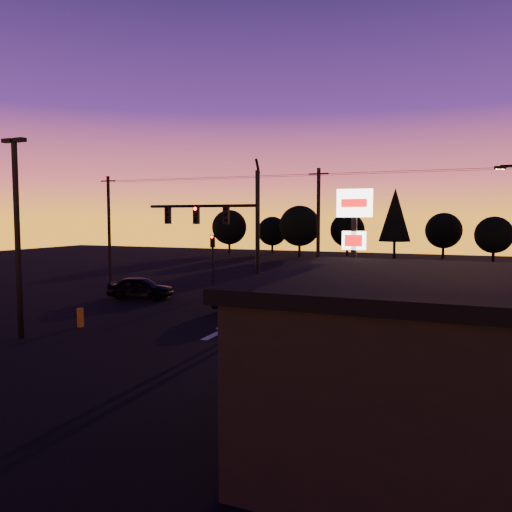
% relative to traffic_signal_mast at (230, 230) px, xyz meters
% --- Properties ---
extents(ground, '(120.00, 120.00, 0.00)m').
position_rel_traffic_signal_mast_xyz_m(ground, '(0.10, -3.99, -4.94)').
color(ground, black).
rests_on(ground, ground).
extents(lane_arrow, '(1.20, 3.10, 0.01)m').
position_rel_traffic_signal_mast_xyz_m(lane_arrow, '(0.60, -2.33, -4.93)').
color(lane_arrow, beige).
rests_on(lane_arrow, ground).
extents(traffic_signal_mast, '(6.79, 0.52, 8.58)m').
position_rel_traffic_signal_mast_xyz_m(traffic_signal_mast, '(0.00, 0.00, 0.00)').
color(traffic_signal_mast, black).
rests_on(traffic_signal_mast, ground).
extents(secondary_signal, '(0.30, 0.31, 4.35)m').
position_rel_traffic_signal_mast_xyz_m(secondary_signal, '(-4.90, 7.49, -2.07)').
color(secondary_signal, black).
rests_on(secondary_signal, ground).
extents(parking_lot_light, '(1.25, 0.30, 9.14)m').
position_rel_traffic_signal_mast_xyz_m(parking_lot_light, '(-7.40, -6.99, 0.33)').
color(parking_lot_light, black).
rests_on(parking_lot_light, ground).
extents(pylon_sign, '(1.50, 0.28, 6.80)m').
position_rel_traffic_signal_mast_xyz_m(pylon_sign, '(7.10, -2.49, -0.02)').
color(pylon_sign, black).
rests_on(pylon_sign, ground).
extents(utility_pole_0, '(1.40, 0.26, 9.00)m').
position_rel_traffic_signal_mast_xyz_m(utility_pole_0, '(-15.90, 10.01, -0.34)').
color(utility_pole_0, black).
rests_on(utility_pole_0, ground).
extents(utility_pole_1, '(1.40, 0.26, 9.00)m').
position_rel_traffic_signal_mast_xyz_m(utility_pole_1, '(2.10, 10.01, -0.34)').
color(utility_pole_1, black).
rests_on(utility_pole_1, ground).
extents(power_wires, '(36.00, 1.22, 0.07)m').
position_rel_traffic_signal_mast_xyz_m(power_wires, '(2.10, 10.01, 3.63)').
color(power_wires, black).
rests_on(power_wires, ground).
extents(bollard, '(0.32, 0.32, 0.96)m').
position_rel_traffic_signal_mast_xyz_m(bollard, '(-6.53, -4.06, -4.45)').
color(bollard, '#BF7314').
rests_on(bollard, ground).
extents(tree_0, '(5.36, 5.36, 6.74)m').
position_rel_traffic_signal_mast_xyz_m(tree_0, '(-21.90, 46.01, -0.88)').
color(tree_0, black).
rests_on(tree_0, ground).
extents(tree_1, '(4.54, 4.54, 5.71)m').
position_rel_traffic_signal_mast_xyz_m(tree_1, '(-15.90, 49.01, -1.50)').
color(tree_1, black).
rests_on(tree_1, ground).
extents(tree_2, '(5.77, 5.78, 7.26)m').
position_rel_traffic_signal_mast_xyz_m(tree_2, '(-9.90, 44.01, -0.57)').
color(tree_2, black).
rests_on(tree_2, ground).
extents(tree_3, '(4.95, 4.95, 6.22)m').
position_rel_traffic_signal_mast_xyz_m(tree_3, '(-3.90, 48.01, -1.19)').
color(tree_3, black).
rests_on(tree_3, ground).
extents(tree_4, '(4.18, 4.18, 9.50)m').
position_rel_traffic_signal_mast_xyz_m(tree_4, '(3.10, 45.01, 0.99)').
color(tree_4, black).
rests_on(tree_4, ground).
extents(tree_5, '(4.95, 4.95, 6.22)m').
position_rel_traffic_signal_mast_xyz_m(tree_5, '(9.10, 50.01, -1.19)').
color(tree_5, black).
rests_on(tree_5, ground).
extents(tree_6, '(4.54, 4.54, 5.71)m').
position_rel_traffic_signal_mast_xyz_m(tree_6, '(15.10, 44.01, -1.50)').
color(tree_6, black).
rests_on(tree_6, ground).
extents(car_left, '(4.77, 2.68, 1.53)m').
position_rel_traffic_signal_mast_xyz_m(car_left, '(-8.97, 4.57, -4.17)').
color(car_left, black).
rests_on(car_left, ground).
extents(car_mid, '(4.14, 1.94, 1.31)m').
position_rel_traffic_signal_mast_xyz_m(car_mid, '(-0.12, 2.38, -4.28)').
color(car_mid, black).
rests_on(car_mid, ground).
extents(suv_parked, '(4.49, 5.84, 1.47)m').
position_rel_traffic_signal_mast_xyz_m(suv_parked, '(11.54, -5.88, -4.20)').
color(suv_parked, black).
rests_on(suv_parked, ground).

